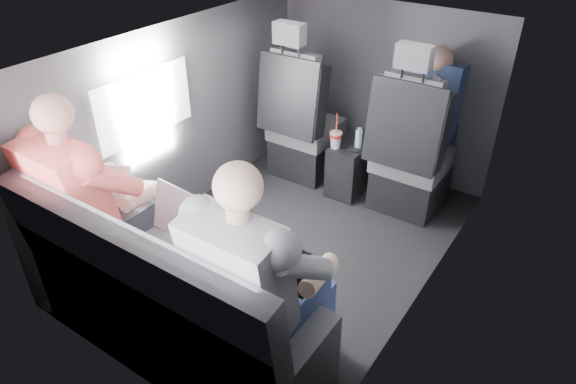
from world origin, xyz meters
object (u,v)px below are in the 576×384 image
Objects in this scene: front_seat_left at (302,129)px; center_console at (353,165)px; passenger_rear_right at (259,281)px; front_seat_right at (409,160)px; passenger_front_right at (432,104)px; passenger_rear_left at (94,202)px; laptop_black at (288,264)px; rear_bench at (171,305)px; laptop_white at (119,189)px; water_bottle at (359,139)px; soda_cup at (336,139)px; laptop_silver at (199,219)px.

front_seat_left reaches higher than center_console.
passenger_rear_right is (0.94, -1.81, 0.25)m from front_seat_left.
front_seat_left is at bearing 180.00° from front_seat_right.
passenger_rear_right is at bearing -89.38° from passenger_front_right.
laptop_black is at bearing 9.08° from passenger_rear_left.
passenger_rear_right is 1.78× the size of passenger_front_right.
rear_bench is 0.75m from laptop_white.
laptop_white is 0.33× the size of passenger_rear_left.
laptop_black is at bearing -59.29° from front_seat_left.
passenger_rear_left is at bearing -94.70° from front_seat_left.
water_bottle is 0.48× the size of laptop_black.
rear_bench is (-0.45, -1.90, -0.09)m from front_seat_right.
water_bottle is 1.67m from laptop_black.
rear_bench is at bearing -103.31° from front_seat_right.
water_bottle is at bearing 105.95° from laptop_black.
front_seat_right is 0.40m from water_bottle.
soda_cup is 1.77m from passenger_rear_left.
laptop_black is at bearing -88.47° from passenger_front_right.
front_seat_left is 2.05m from passenger_rear_right.
soda_cup is 0.83× the size of laptop_black.
front_seat_right is 1.96m from laptop_white.
front_seat_right reaches higher than center_console.
passenger_rear_right is at bearing 0.01° from passenger_rear_left.
center_console is at bearing 107.24° from laptop_black.
front_seat_left and front_seat_right have the same top height.
center_console is 0.32m from soda_cup.
passenger_rear_left is (-0.60, -1.85, 0.45)m from center_console.
rear_bench is 1.88m from water_bottle.
center_console is 0.30× the size of rear_bench.
laptop_black is (0.52, -1.67, 0.43)m from center_console.
laptop_white reaches higher than soda_cup.
water_bottle is 0.37× the size of laptop_white.
front_seat_right is 3.84× the size of laptop_black.
rear_bench is at bearing -91.86° from water_bottle.
water_bottle is at bearing 86.03° from laptop_silver.
passenger_rear_right is at bearing -20.72° from laptop_silver.
center_console is at bearing -155.00° from passenger_front_right.
rear_bench is 2.24× the size of passenger_front_right.
passenger_rear_right reaches higher than laptop_black.
center_console is at bearing 104.85° from passenger_rear_right.
passenger_rear_right is at bearing -9.14° from laptop_white.
passenger_rear_left reaches higher than center_console.
front_seat_left is 1.91m from laptop_black.
center_console is 1.94m from rear_bench.
water_bottle is 0.40× the size of laptop_silver.
center_console is at bearing 63.74° from soda_cup.
soda_cup is at bearing -145.27° from passenger_front_right.
center_console is at bearing 69.62° from laptop_white.
passenger_rear_right is at bearing -88.74° from front_seat_right.
water_bottle is 0.12× the size of passenger_rear_right.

